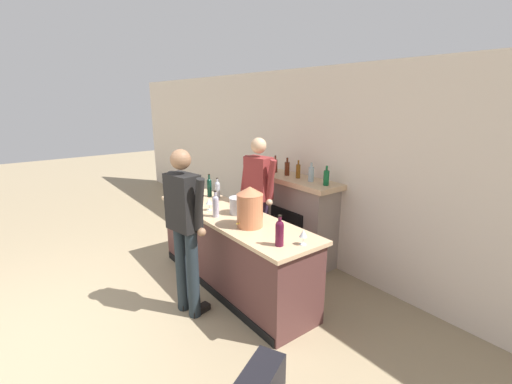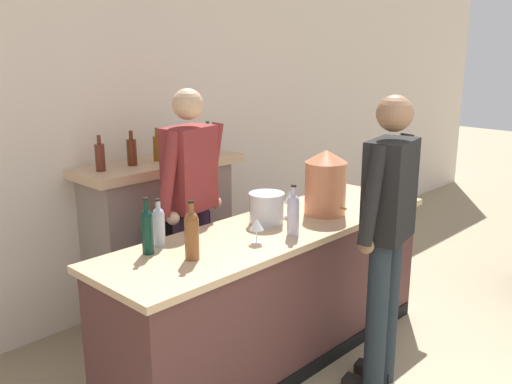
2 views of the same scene
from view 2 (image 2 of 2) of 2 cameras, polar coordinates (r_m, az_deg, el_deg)
wall_back_panel at (r=4.63m, az=-12.97°, el=4.94°), size 12.00×0.07×2.75m
bar_counter at (r=3.94m, az=1.94°, el=-10.09°), size 2.59×0.73×0.96m
fireplace_stone at (r=4.67m, az=-9.52°, el=-4.20°), size 1.34×0.52×1.50m
person_customer at (r=3.49m, az=12.93°, el=-4.04°), size 0.65×0.36×1.85m
person_bartender at (r=4.00m, az=-6.49°, el=-1.44°), size 0.65×0.35×1.84m
copper_dispenser at (r=4.01m, az=6.97°, el=1.00°), size 0.29×0.33×0.46m
ice_bucket_steel at (r=3.81m, az=1.07°, el=-1.60°), size 0.24×0.24×0.21m
wine_bottle_merlot_tall at (r=3.30m, az=-10.83°, el=-3.69°), size 0.07×0.07×0.33m
wine_bottle_rose_blush at (r=3.42m, az=-9.69°, el=-3.26°), size 0.07×0.07×0.29m
wine_bottle_riesling_slim at (r=4.46m, az=12.29°, el=1.00°), size 0.08×0.08×0.31m
wine_bottle_cabernet_heavy at (r=3.18m, az=-6.44°, el=-4.12°), size 0.08×0.08×0.34m
wine_bottle_burgundy_dark at (r=3.56m, az=3.74°, el=-2.08°), size 0.08×0.08×0.32m
wine_glass_front_left at (r=3.95m, az=3.36°, el=-0.57°), size 0.08×0.08×0.19m
wine_glass_front_right at (r=3.42m, az=0.06°, el=-3.34°), size 0.08×0.08×0.16m
wine_glass_back_row at (r=4.67m, az=11.01°, el=1.29°), size 0.08×0.08×0.15m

